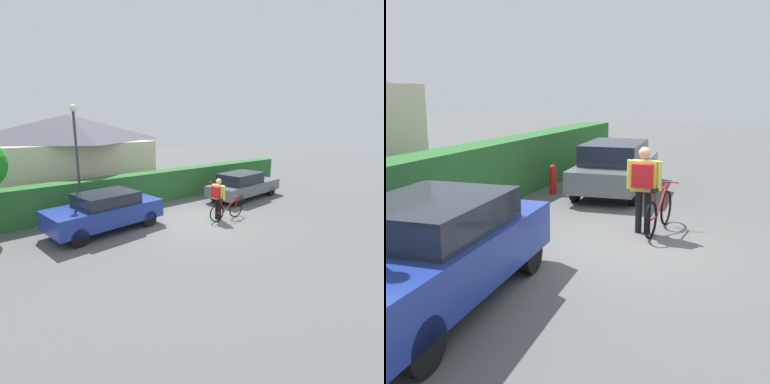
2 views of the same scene
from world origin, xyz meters
TOP-DOWN VIEW (x-y plane):
  - ground_plane at (0.00, 0.00)m, footprint 60.00×60.00m
  - hedge_row at (0.00, 3.92)m, footprint 19.14×0.90m
  - house_distant at (-2.28, 8.12)m, footprint 8.14×5.43m
  - parked_car_near at (-3.31, 1.43)m, footprint 4.33×2.25m
  - parked_car_far at (4.38, 1.42)m, footprint 4.63×2.14m
  - bicycle at (1.11, -0.57)m, footprint 1.81×0.50m
  - person_rider at (0.85, -0.31)m, footprint 0.37×0.69m
  - street_lamp at (-3.68, 2.96)m, footprint 0.28×0.28m
  - fire_hydrant at (3.42, 2.91)m, footprint 0.20×0.20m

SIDE VIEW (x-z plane):
  - ground_plane at x=0.00m, z-range 0.00..0.00m
  - bicycle at x=1.11m, z-range -0.07..0.87m
  - fire_hydrant at x=3.42m, z-range 0.01..0.82m
  - parked_car_far at x=4.38m, z-range 0.03..1.43m
  - hedge_row at x=0.00m, z-range 0.00..1.52m
  - parked_car_near at x=-3.31m, z-range 0.04..1.49m
  - person_rider at x=0.85m, z-range 0.19..1.92m
  - house_distant at x=-2.28m, z-range 0.05..4.44m
  - street_lamp at x=-3.68m, z-range 0.64..5.29m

